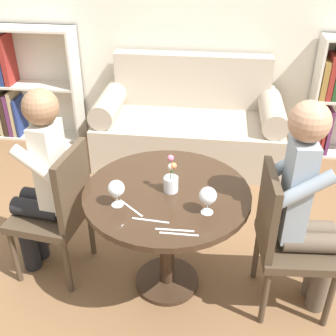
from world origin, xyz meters
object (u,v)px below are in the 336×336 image
object	(u,v)px
chair_right	(285,236)
flower_vase	(171,180)
wine_glass_left	(116,189)
person_left	(42,182)
wine_glass_right	(208,196)
person_right	(307,208)
couch	(189,127)
chair_left	(59,208)
bookshelf_left	(24,85)

from	to	relation	value
chair_right	flower_vase	distance (m)	0.71
wine_glass_left	person_left	bearing A→B (deg)	156.10
wine_glass_left	wine_glass_right	distance (m)	0.47
person_right	flower_vase	bearing A→B (deg)	82.59
couch	flower_vase	size ratio (longest dim) A/B	7.44
couch	chair_right	world-z (taller)	couch
couch	person_right	xyz separation A→B (m)	(0.76, -1.69, 0.38)
person_left	wine_glass_right	xyz separation A→B (m)	(0.99, -0.24, 0.15)
chair_left	person_right	size ratio (longest dim) A/B	0.69
person_right	wine_glass_left	bearing A→B (deg)	92.89
bookshelf_left	chair_left	distance (m)	2.14
person_left	person_right	bearing A→B (deg)	93.50
couch	person_left	bearing A→B (deg)	-115.50
chair_left	person_right	bearing A→B (deg)	94.03
chair_left	chair_right	distance (m)	1.34
chair_right	person_right	world-z (taller)	person_right
chair_left	wine_glass_left	size ratio (longest dim) A/B	6.02
chair_left	wine_glass_left	world-z (taller)	chair_left
bookshelf_left	wine_glass_right	world-z (taller)	bookshelf_left
bookshelf_left	person_right	size ratio (longest dim) A/B	0.87
chair_left	flower_vase	bearing A→B (deg)	93.93
bookshelf_left	flower_vase	xyz separation A→B (m)	(1.72, -1.92, 0.23)
couch	bookshelf_left	bearing A→B (deg)	170.97
chair_left	person_left	distance (m)	0.19
person_right	flower_vase	xyz separation A→B (m)	(-0.73, 0.04, 0.09)
bookshelf_left	person_right	xyz separation A→B (m)	(2.45, -1.96, 0.14)
person_right	flower_vase	size ratio (longest dim) A/B	5.71
wine_glass_left	flower_vase	world-z (taller)	flower_vase
flower_vase	chair_left	bearing A→B (deg)	176.39
person_left	chair_left	bearing A→B (deg)	84.97
person_left	chair_right	bearing A→B (deg)	92.85
bookshelf_left	person_right	bearing A→B (deg)	-38.72
flower_vase	bookshelf_left	bearing A→B (deg)	131.79
bookshelf_left	person_left	distance (m)	2.08
person_left	flower_vase	world-z (taller)	person_left
wine_glass_left	flower_vase	bearing A→B (deg)	31.74
chair_right	person_right	distance (m)	0.21
chair_right	wine_glass_right	xyz separation A→B (m)	(-0.44, -0.12, 0.32)
chair_left	flower_vase	size ratio (longest dim) A/B	3.97
flower_vase	person_right	bearing A→B (deg)	-3.41
bookshelf_left	flower_vase	distance (m)	2.59
couch	flower_vase	xyz separation A→B (m)	(0.02, -1.65, 0.47)
chair_right	person_left	distance (m)	1.44
chair_left	chair_right	bearing A→B (deg)	93.38
couch	chair_right	bearing A→B (deg)	-68.57
wine_glass_right	flower_vase	world-z (taller)	flower_vase
couch	wine_glass_right	distance (m)	1.90
couch	person_right	bearing A→B (deg)	-65.98
flower_vase	wine_glass_right	bearing A→B (deg)	-39.76
bookshelf_left	person_left	xyz separation A→B (m)	(0.94, -1.86, 0.11)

